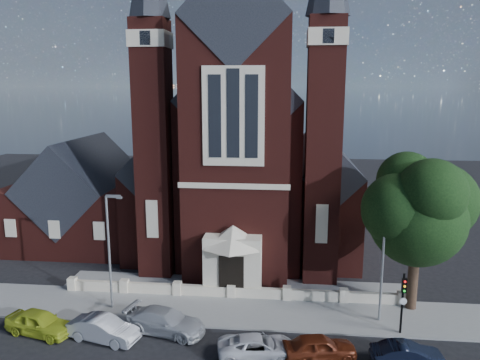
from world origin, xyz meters
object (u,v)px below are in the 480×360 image
object	(u,v)px
traffic_signal	(403,296)
car_navy	(408,355)
car_white_suv	(258,347)
street_lamp_left	(110,245)
car_silver_a	(103,329)
street_lamp_right	(385,255)
street_tree	(421,213)
church	(250,154)
parish_hall	(84,201)
car_silver_b	(165,321)
car_dark_red	(319,347)
car_lime_van	(40,323)

from	to	relation	value
traffic_signal	car_navy	size ratio (longest dim) A/B	1.01
traffic_signal	car_white_suv	xyz separation A→B (m)	(-8.60, -3.30, -1.95)
street_lamp_left	car_silver_a	distance (m)	5.64
street_lamp_right	car_navy	distance (m)	6.31
traffic_signal	car_silver_a	xyz separation A→B (m)	(-18.00, -2.42, -1.86)
street_lamp_left	street_lamp_right	bearing A→B (deg)	0.00
street_lamp_right	traffic_signal	bearing A→B (deg)	-59.99
street_tree	car_white_suv	size ratio (longest dim) A/B	2.33
church	traffic_signal	xyz separation A→B (m)	(11.00, -20.52, -5.60)
street_lamp_left	car_navy	xyz separation A→B (m)	(18.51, -4.90, -3.95)
street_lamp_left	car_white_suv	size ratio (longest dim) A/B	1.76
parish_hall	traffic_signal	world-z (taller)	parish_hall
parish_hall	car_navy	xyz separation A→B (m)	(26.60, -18.90, -3.36)
car_navy	car_silver_a	bearing A→B (deg)	84.75
street_lamp_left	car_silver_b	size ratio (longest dim) A/B	1.58
car_white_suv	car_dark_red	bearing A→B (deg)	-95.51
car_silver_b	street_tree	bearing A→B (deg)	-60.58
car_silver_a	car_white_suv	world-z (taller)	car_silver_a
car_silver_b	parish_hall	bearing A→B (deg)	50.74
church	car_white_suv	size ratio (longest dim) A/B	7.61
car_white_suv	traffic_signal	bearing A→B (deg)	-77.69
parish_hall	street_lamp_right	bearing A→B (deg)	-28.22
car_silver_b	car_navy	world-z (taller)	car_silver_b
street_tree	car_dark_red	world-z (taller)	street_tree
traffic_signal	car_silver_b	xyz separation A→B (m)	(-14.52, -1.16, -1.84)
church	parish_hall	world-z (taller)	church
street_lamp_left	car_silver_b	world-z (taller)	street_lamp_left
car_silver_b	car_dark_red	distance (m)	9.56
street_lamp_left	car_lime_van	size ratio (longest dim) A/B	1.83
street_lamp_right	car_dark_red	distance (m)	7.43
car_silver_a	car_dark_red	distance (m)	12.85
parish_hall	car_white_suv	distance (m)	26.57
parish_hall	street_lamp_left	bearing A→B (deg)	-59.98
street_lamp_right	car_silver_a	world-z (taller)	street_lamp_right
traffic_signal	car_navy	bearing A→B (deg)	-96.89
street_lamp_left	traffic_signal	xyz separation A→B (m)	(18.91, -1.57, -2.02)
car_silver_a	car_white_suv	size ratio (longest dim) A/B	0.96
car_white_suv	car_navy	bearing A→B (deg)	-98.85
street_lamp_right	traffic_signal	distance (m)	2.71
parish_hall	car_white_suv	bearing A→B (deg)	-45.74
traffic_signal	street_lamp_left	bearing A→B (deg)	175.24
church	street_lamp_right	xyz separation A→B (m)	(10.09, -18.94, -3.59)
church	street_tree	xyz separation A→B (m)	(12.60, -17.23, -1.23)
car_lime_van	car_silver_b	world-z (taller)	car_lime_van
street_tree	car_silver_a	distance (m)	21.34
church	street_lamp_left	distance (m)	20.84
street_lamp_left	car_white_suv	bearing A→B (deg)	-25.33
car_lime_van	car_white_suv	distance (m)	13.64
church	car_silver_b	xyz separation A→B (m)	(-3.52, -21.67, -7.44)
car_lime_van	church	bearing A→B (deg)	-12.45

